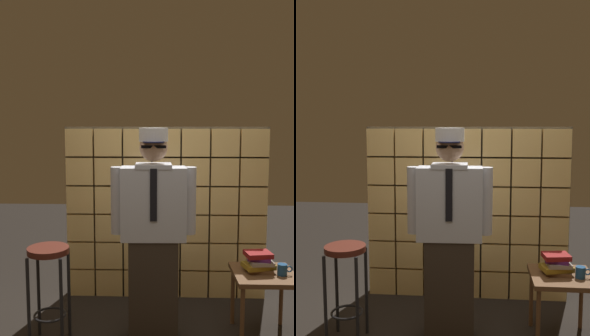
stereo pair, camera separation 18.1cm
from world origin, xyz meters
TOP-DOWN VIEW (x-y plane):
  - glass_block_wall at (0.00, 1.22)m, footprint 2.12×0.10m
  - standing_person at (-0.12, 0.37)m, footprint 0.72×0.30m
  - bar_stool at (-0.97, 0.23)m, footprint 0.34×0.34m
  - side_table at (0.83, 0.41)m, footprint 0.52×0.52m
  - book_stack at (0.79, 0.43)m, footprint 0.28×0.23m
  - coffee_mug at (0.97, 0.35)m, footprint 0.13×0.08m

SIDE VIEW (x-z plane):
  - side_table at x=0.83m, z-range 0.21..0.78m
  - bar_stool at x=-0.97m, z-range 0.20..1.03m
  - coffee_mug at x=0.97m, z-range 0.57..0.67m
  - book_stack at x=0.79m, z-range 0.57..0.74m
  - glass_block_wall at x=0.00m, z-range -0.02..1.80m
  - standing_person at x=-0.12m, z-range 0.04..1.84m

